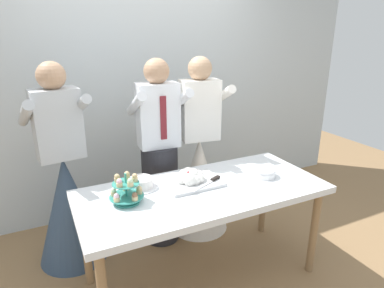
% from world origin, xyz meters
% --- Properties ---
extents(ground_plane, '(8.00, 8.00, 0.00)m').
position_xyz_m(ground_plane, '(0.00, 0.00, 0.00)').
color(ground_plane, olive).
extents(rear_wall, '(5.20, 0.10, 2.90)m').
position_xyz_m(rear_wall, '(0.00, 1.39, 1.45)').
color(rear_wall, silver).
rests_on(rear_wall, ground_plane).
extents(dessert_table, '(1.80, 0.80, 0.78)m').
position_xyz_m(dessert_table, '(0.00, 0.00, 0.70)').
color(dessert_table, silver).
rests_on(dessert_table, ground_plane).
extents(cupcake_stand, '(0.23, 0.23, 0.21)m').
position_xyz_m(cupcake_stand, '(-0.55, 0.04, 0.86)').
color(cupcake_stand, teal).
rests_on(cupcake_stand, dessert_table).
extents(main_cake_tray, '(0.42, 0.33, 0.12)m').
position_xyz_m(main_cake_tray, '(-0.04, 0.11, 0.82)').
color(main_cake_tray, silver).
rests_on(main_cake_tray, dessert_table).
extents(plate_stack, '(0.19, 0.19, 0.07)m').
position_xyz_m(plate_stack, '(0.53, -0.01, 0.81)').
color(plate_stack, white).
rests_on(plate_stack, dessert_table).
extents(round_cake, '(0.24, 0.24, 0.08)m').
position_xyz_m(round_cake, '(-0.40, 0.21, 0.81)').
color(round_cake, white).
rests_on(round_cake, dessert_table).
extents(person_groom, '(0.49, 0.52, 1.66)m').
position_xyz_m(person_groom, '(-0.10, 0.64, 0.75)').
color(person_groom, '#232328').
rests_on(person_groom, ground_plane).
extents(person_bride, '(0.56, 0.56, 1.66)m').
position_xyz_m(person_bride, '(0.30, 0.66, 0.58)').
color(person_bride, white).
rests_on(person_bride, ground_plane).
extents(person_guest, '(0.56, 0.56, 1.66)m').
position_xyz_m(person_guest, '(-0.88, 0.71, 0.58)').
color(person_guest, '#334760').
rests_on(person_guest, ground_plane).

